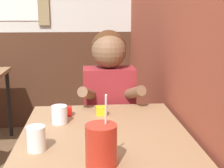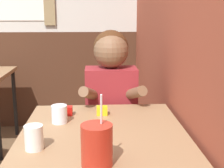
{
  "view_description": "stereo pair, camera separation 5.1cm",
  "coord_description": "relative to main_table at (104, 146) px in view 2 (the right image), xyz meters",
  "views": [
    {
      "loc": [
        0.7,
        -1.05,
        1.32
      ],
      "look_at": [
        0.83,
        0.54,
        0.95
      ],
      "focal_mm": 50.0,
      "sensor_mm": 36.0,
      "label": 1
    },
    {
      "loc": [
        0.75,
        -1.05,
        1.32
      ],
      "look_at": [
        0.83,
        0.54,
        0.95
      ],
      "focal_mm": 50.0,
      "sensor_mm": 36.0,
      "label": 2
    }
  ],
  "objects": [
    {
      "name": "main_table",
      "position": [
        0.0,
        0.0,
        0.0
      ],
      "size": [
        0.8,
        0.9,
        0.75
      ],
      "color": "#93704C",
      "rests_on": "ground_plane"
    },
    {
      "name": "condiment_ketchup",
      "position": [
        -0.2,
        0.26,
        0.1
      ],
      "size": [
        0.06,
        0.04,
        0.05
      ],
      "color": "#B7140F",
      "rests_on": "main_table"
    },
    {
      "name": "glass_near_pitcher",
      "position": [
        -0.23,
        0.14,
        0.12
      ],
      "size": [
        0.08,
        0.08,
        0.09
      ],
      "color": "silver",
      "rests_on": "main_table"
    },
    {
      "name": "brick_wall_right",
      "position": [
        0.45,
        0.87,
        0.67
      ],
      "size": [
        0.08,
        4.47,
        2.7
      ],
      "color": "brown",
      "rests_on": "ground_plane"
    },
    {
      "name": "condiment_mustard",
      "position": [
        -0.0,
        0.26,
        0.1
      ],
      "size": [
        0.06,
        0.04,
        0.05
      ],
      "color": "yellow",
      "rests_on": "main_table"
    },
    {
      "name": "cocktail_pitcher",
      "position": [
        -0.03,
        -0.33,
        0.16
      ],
      "size": [
        0.12,
        0.12,
        0.28
      ],
      "color": "#B22819",
      "rests_on": "main_table"
    },
    {
      "name": "person_seated",
      "position": [
        0.07,
        0.6,
        -0.02
      ],
      "size": [
        0.42,
        0.42,
        1.21
      ],
      "color": "maroon",
      "rests_on": "ground_plane"
    },
    {
      "name": "back_wall",
      "position": [
        -0.79,
        2.14,
        0.68
      ],
      "size": [
        5.4,
        0.09,
        2.7
      ],
      "color": "silver",
      "rests_on": "ground_plane"
    },
    {
      "name": "glass_center",
      "position": [
        -0.3,
        -0.18,
        0.13
      ],
      "size": [
        0.08,
        0.08,
        0.1
      ],
      "color": "silver",
      "rests_on": "main_table"
    }
  ]
}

